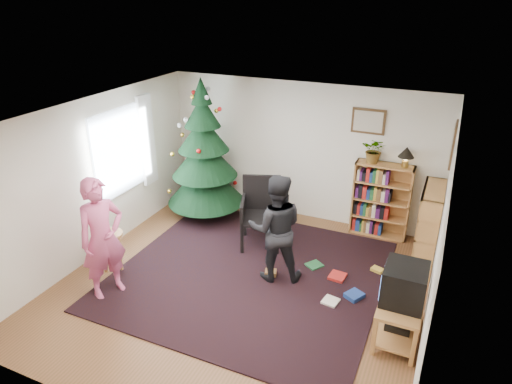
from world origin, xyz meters
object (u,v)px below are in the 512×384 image
at_px(picture_back, 368,121).
at_px(crt_tv, 404,284).
at_px(bookshelf_back, 381,199).
at_px(picture_right, 453,144).
at_px(person_by_chair, 276,229).
at_px(potted_plant, 375,150).
at_px(bookshelf_right, 428,228).
at_px(person_standing, 102,238).
at_px(christmas_tree, 204,161).
at_px(table_lamp, 406,154).
at_px(tv_stand, 400,315).
at_px(stool, 111,241).
at_px(armchair, 264,208).

distance_m(picture_back, crt_tv, 3.08).
relative_size(bookshelf_back, crt_tv, 2.44).
relative_size(picture_right, person_by_chair, 0.37).
height_order(picture_back, potted_plant, picture_back).
height_order(bookshelf_back, bookshelf_right, same).
bearing_deg(picture_right, person_standing, -147.26).
xyz_separation_m(picture_right, christmas_tree, (-4.06, 0.04, -0.87)).
distance_m(christmas_tree, table_lamp, 3.48).
relative_size(picture_back, bookshelf_back, 0.42).
bearing_deg(potted_plant, tv_stand, -70.32).
bearing_deg(stool, bookshelf_right, 25.11).
bearing_deg(person_by_chair, crt_tv, 140.68).
distance_m(bookshelf_back, tv_stand, 2.63).
bearing_deg(stool, person_standing, -55.72).
height_order(stool, table_lamp, table_lamp).
height_order(person_standing, person_by_chair, person_standing).
relative_size(picture_right, tv_stand, 0.67).
distance_m(stool, person_standing, 0.71).
relative_size(christmas_tree, bookshelf_back, 1.99).
bearing_deg(person_standing, person_by_chair, -33.64).
xyz_separation_m(bookshelf_back, table_lamp, (0.30, 0.00, 0.87)).
bearing_deg(potted_plant, crt_tv, -70.37).
height_order(picture_right, christmas_tree, christmas_tree).
bearing_deg(stool, armchair, 43.51).
bearing_deg(armchair, picture_right, -10.61).
relative_size(picture_back, stool, 0.89).
xyz_separation_m(stool, person_by_chair, (2.33, 0.80, 0.34)).
height_order(person_standing, table_lamp, person_standing).
xyz_separation_m(christmas_tree, person_by_chair, (1.95, -1.38, -0.26)).
bearing_deg(person_standing, bookshelf_right, -34.33).
distance_m(bookshelf_back, bookshelf_right, 1.09).
relative_size(armchair, person_by_chair, 0.70).
relative_size(person_by_chair, potted_plant, 3.82).
relative_size(crt_tv, potted_plant, 1.24).
relative_size(picture_right, christmas_tree, 0.23).
distance_m(bookshelf_right, stool, 4.76).
distance_m(picture_right, person_standing, 5.00).
distance_m(picture_right, armchair, 3.01).
height_order(bookshelf_right, tv_stand, bookshelf_right).
bearing_deg(armchair, person_standing, -143.92).
relative_size(tv_stand, person_by_chair, 0.55).
distance_m(christmas_tree, bookshelf_right, 3.95).
height_order(bookshelf_right, person_standing, person_standing).
distance_m(tv_stand, crt_tv, 0.46).
xyz_separation_m(stool, table_lamp, (3.79, 2.74, 1.05)).
bearing_deg(stool, crt_tv, 3.10).
relative_size(picture_back, person_by_chair, 0.34).
distance_m(bookshelf_right, person_standing, 4.70).
bearing_deg(armchair, picture_back, 21.05).
relative_size(picture_back, potted_plant, 1.28).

